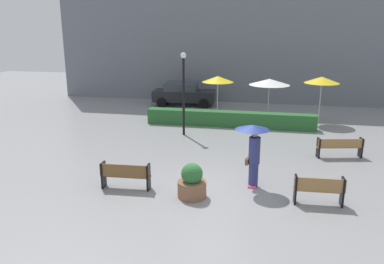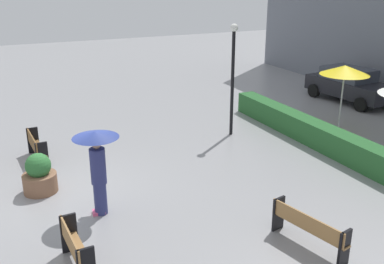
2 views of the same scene
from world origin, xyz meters
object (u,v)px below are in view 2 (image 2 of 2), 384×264
object	(u,v)px
bench_far_right	(308,227)
planter_pot	(39,176)
bench_near_left	(36,146)
lamp_post	(233,69)
pedestrian_with_umbrella	(97,158)
bench_near_right	(75,247)
parked_car	(350,84)
patio_umbrella_yellow	(345,70)

from	to	relation	value
bench_far_right	planter_pot	world-z (taller)	planter_pot
bench_near_left	lamp_post	bearing A→B (deg)	86.38
pedestrian_with_umbrella	bench_near_right	bearing A→B (deg)	-26.28
planter_pot	parked_car	xyz separation A→B (m)	(-3.54, 14.44, 0.33)
pedestrian_with_umbrella	parked_car	distance (m)	14.27
bench_far_right	planter_pot	xyz separation A→B (m)	(-5.24, -4.96, -0.01)
bench_far_right	patio_umbrella_yellow	bearing A→B (deg)	133.29
bench_far_right	patio_umbrella_yellow	size ratio (longest dim) A/B	0.78
bench_near_left	parked_car	world-z (taller)	parked_car
lamp_post	parked_car	xyz separation A→B (m)	(-1.67, 7.34, -1.67)
bench_near_right	pedestrian_with_umbrella	size ratio (longest dim) A/B	0.70
bench_near_left	lamp_post	world-z (taller)	lamp_post
planter_pot	bench_near_right	bearing A→B (deg)	3.11
lamp_post	patio_umbrella_yellow	xyz separation A→B (m)	(1.11, 4.22, -0.21)
bench_near_right	bench_near_left	bearing A→B (deg)	-179.72
patio_umbrella_yellow	parked_car	world-z (taller)	patio_umbrella_yellow
patio_umbrella_yellow	planter_pot	bearing A→B (deg)	-86.17
bench_near_left	lamp_post	distance (m)	7.21
bench_near_left	planter_pot	size ratio (longest dim) A/B	1.50
bench_near_right	bench_far_right	xyz separation A→B (m)	(1.35, 4.75, -0.03)
bench_near_right	lamp_post	xyz separation A→B (m)	(-5.75, 6.89, 1.96)
pedestrian_with_umbrella	patio_umbrella_yellow	size ratio (longest dim) A/B	0.88
bench_far_right	patio_umbrella_yellow	distance (m)	8.92
bench_near_right	parked_car	world-z (taller)	parked_car
bench_near_right	pedestrian_with_umbrella	distance (m)	2.49
planter_pot	lamp_post	bearing A→B (deg)	104.73
bench_near_left	bench_near_right	world-z (taller)	bench_near_right
lamp_post	bench_near_left	bearing A→B (deg)	-93.62
bench_near_right	pedestrian_with_umbrella	world-z (taller)	pedestrian_with_umbrella
lamp_post	parked_car	distance (m)	7.71
planter_pot	lamp_post	distance (m)	7.61
bench_near_left	bench_far_right	bearing A→B (deg)	32.38
pedestrian_with_umbrella	planter_pot	distance (m)	2.41
bench_near_right	bench_far_right	bearing A→B (deg)	74.14
pedestrian_with_umbrella	planter_pot	size ratio (longest dim) A/B	1.91
patio_umbrella_yellow	parked_car	size ratio (longest dim) A/B	0.57
patio_umbrella_yellow	parked_car	xyz separation A→B (m)	(-2.78, 3.11, -1.46)
bench_near_left	patio_umbrella_yellow	distance (m)	11.39
parked_car	lamp_post	bearing A→B (deg)	-77.15
bench_near_left	bench_far_right	world-z (taller)	bench_near_left
bench_near_left	bench_near_right	xyz separation A→B (m)	(6.19, 0.03, 0.01)
bench_near_left	bench_near_right	distance (m)	6.19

